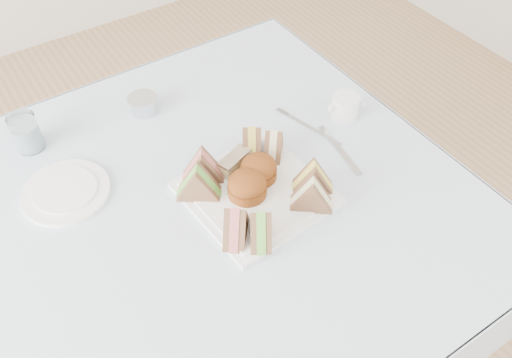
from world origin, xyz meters
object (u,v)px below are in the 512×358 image
serving_plate (256,193)px  creamer_jug (345,107)px  table (221,294)px  water_glass (26,132)px

serving_plate → creamer_jug: 0.33m
creamer_jug → table: bearing=-166.8°
water_glass → serving_plate: bearing=-49.5°
table → creamer_jug: size_ratio=13.94×
water_glass → creamer_jug: water_glass is taller
table → serving_plate: serving_plate is taller
serving_plate → creamer_jug: bearing=12.6°
table → serving_plate: size_ratio=3.38×
table → creamer_jug: (0.40, 0.05, 0.40)m
serving_plate → creamer_jug: creamer_jug is taller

